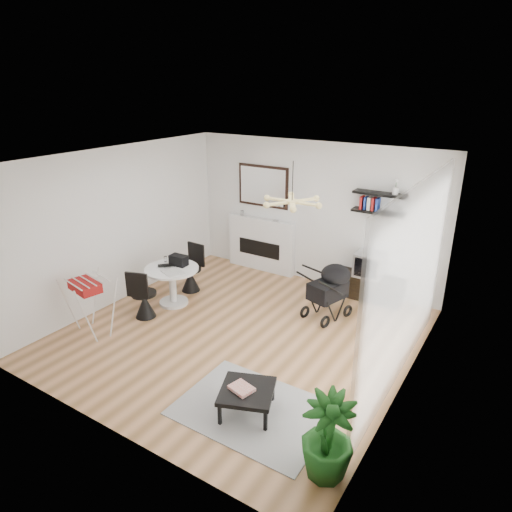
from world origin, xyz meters
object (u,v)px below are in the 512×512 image
Objects in this scene: dining_table at (172,280)px; coffee_table at (247,392)px; tv_console at (369,287)px; crt_tv at (370,265)px; potted_plant at (327,437)px; fireplace at (261,238)px; drying_rack at (91,305)px; stroller at (330,292)px.

coffee_table is (2.66, -1.68, -0.16)m from dining_table.
tv_console is 0.43m from crt_tv.
fireplace is at bearing 128.60° from potted_plant.
drying_rack is at bearing 175.02° from coffee_table.
stroller is 2.75m from coffee_table.
crt_tv is 4.71m from drying_rack.
potted_plant is at bearing -76.07° from crt_tv.
stroller reaches higher than coffee_table.
drying_rack is (-3.23, -3.46, 0.26)m from tv_console.
fireplace reaches higher than crt_tv.
coffee_table is (3.05, -0.27, -0.19)m from drying_rack.
dining_table reaches higher than tv_console.
potted_plant is at bearing -27.79° from dining_table.
drying_rack reaches higher than crt_tv.
potted_plant is (4.21, -0.60, -0.01)m from drying_rack.
crt_tv is at bearing 103.93° from potted_plant.
crt_tv is (-0.03, -0.00, 0.43)m from tv_console.
tv_console is 1.25× the size of potted_plant.
crt_tv is at bearing -3.45° from fireplace.
fireplace is 2.25m from dining_table.
fireplace is 2.70× the size of coffee_table.
tv_console is 4.74m from drying_rack.
stroller reaches higher than potted_plant.
drying_rack is 1.14× the size of coffee_table.
tv_console is at bearing 103.51° from potted_plant.
stroller is at bearing 113.35° from potted_plant.
drying_rack is at bearing -133.07° from tv_console.
stroller is (2.49, 1.06, -0.02)m from dining_table.
potted_plant reaches higher than drying_rack.
potted_plant is (1.33, -3.08, 0.04)m from stroller.
coffee_table is at bearing 163.78° from potted_plant.
fireplace is 2.36× the size of drying_rack.
dining_table is (-2.81, -2.04, -0.20)m from crt_tv.
fireplace is 1.85× the size of tv_console.
drying_rack is at bearing -105.30° from dining_table.
dining_table is at bearing -139.85° from stroller.
crt_tv is 0.52× the size of dining_table.
stroller is at bearing 93.50° from coffee_table.
drying_rack is (-0.86, -3.59, -0.20)m from fireplace.
crt_tv is 0.54× the size of drying_rack.
tv_console is at bearing 87.38° from stroller.
fireplace is at bearing 168.06° from stroller.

